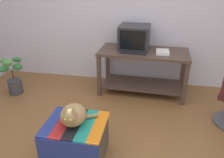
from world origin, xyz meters
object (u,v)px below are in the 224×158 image
at_px(ottoman_with_blanket, 77,139).
at_px(keyboard, 133,52).
at_px(desk, 143,64).
at_px(tv_monitor, 134,37).
at_px(cat, 73,115).
at_px(book, 163,52).
at_px(potted_plant, 13,77).

bearing_deg(ottoman_with_blanket, keyboard, 73.23).
xyz_separation_m(desk, tv_monitor, (-0.17, 0.11, 0.41)).
bearing_deg(cat, desk, 65.14).
xyz_separation_m(ottoman_with_blanket, cat, (-0.01, -0.01, 0.32)).
height_order(tv_monitor, cat, tv_monitor).
distance_m(desk, cat, 1.72).
relative_size(tv_monitor, keyboard, 1.22).
bearing_deg(book, desk, 168.23).
relative_size(keyboard, book, 1.64).
relative_size(keyboard, ottoman_with_blanket, 0.64).
bearing_deg(potted_plant, keyboard, 9.18).
distance_m(keyboard, book, 0.44).
height_order(desk, tv_monitor, tv_monitor).
height_order(keyboard, book, book).
height_order(ottoman_with_blanket, cat, cat).
distance_m(desk, tv_monitor, 0.45).
distance_m(ottoman_with_blanket, cat, 0.32).
bearing_deg(keyboard, cat, -104.24).
xyz_separation_m(tv_monitor, ottoman_with_blanket, (-0.42, -1.71, -0.68)).
relative_size(ottoman_with_blanket, cat, 1.71).
xyz_separation_m(desk, cat, (-0.60, -1.61, 0.05)).
bearing_deg(cat, tv_monitor, 71.41).
xyz_separation_m(keyboard, book, (0.43, 0.08, 0.01)).
xyz_separation_m(desk, book, (0.29, -0.06, 0.25)).
distance_m(book, ottoman_with_blanket, 1.85).
distance_m(book, cat, 1.80).
height_order(desk, ottoman_with_blanket, desk).
bearing_deg(desk, tv_monitor, 147.89).
xyz_separation_m(keyboard, cat, (-0.45, -1.48, -0.19)).
relative_size(desk, tv_monitor, 2.90).
xyz_separation_m(tv_monitor, keyboard, (0.02, -0.25, -0.17)).
bearing_deg(potted_plant, tv_monitor, 16.50).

